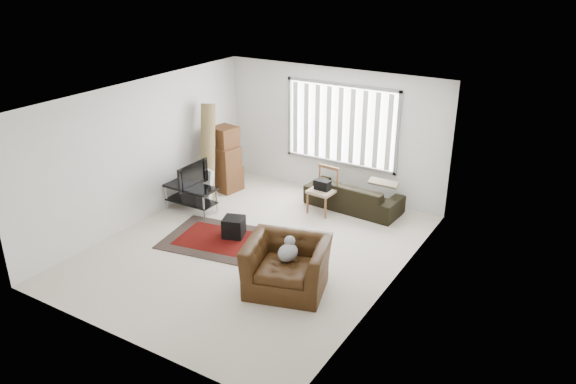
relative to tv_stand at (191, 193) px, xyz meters
name	(u,v)px	position (x,y,z in m)	size (l,w,h in m)	color
room	(269,146)	(1.98, -0.15, 1.37)	(6.00, 6.02, 2.71)	beige
persian_rug	(225,241)	(1.36, -0.71, -0.38)	(2.37, 1.79, 0.02)	black
tv_stand	(191,193)	(0.00, 0.00, 0.00)	(1.07, 0.48, 0.53)	black
tv	(190,175)	(0.00, 0.00, 0.40)	(0.86, 0.11, 0.50)	black
subwoofer	(234,227)	(1.40, -0.48, -0.18)	(0.37, 0.37, 0.37)	black
moving_boxes	(226,161)	(-0.08, 1.26, 0.27)	(0.66, 0.62, 1.41)	#56341B
white_flatpack	(203,185)	(-0.09, 0.49, -0.01)	(0.58, 0.08, 0.74)	silver
rolled_rug	(208,152)	(-0.14, 0.76, 0.61)	(0.30, 0.30, 1.99)	olive
sofa	(354,191)	(2.74, 1.79, -0.01)	(1.95, 0.84, 0.75)	black
side_chair	(323,188)	(2.28, 1.32, 0.12)	(0.53, 0.53, 0.92)	#998064
armchair	(287,262)	(3.12, -1.45, 0.08)	(1.49, 1.38, 0.91)	#361E0B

